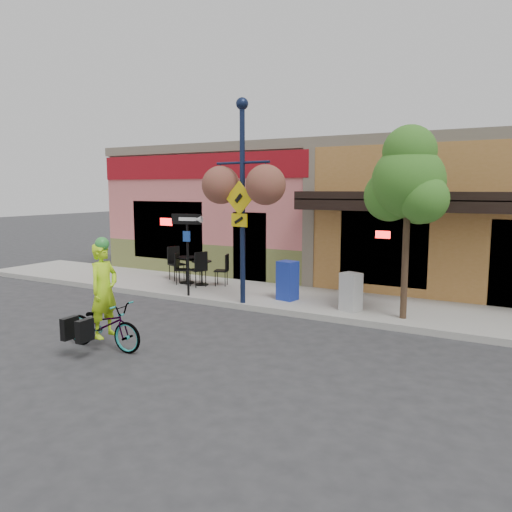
{
  "coord_description": "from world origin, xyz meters",
  "views": [
    {
      "loc": [
        4.84,
        -10.0,
        3.04
      ],
      "look_at": [
        -1.12,
        0.5,
        1.4
      ],
      "focal_mm": 35.0,
      "sensor_mm": 36.0,
      "label": 1
    }
  ],
  "objects_px": {
    "building": "(381,211)",
    "bicycle": "(104,325)",
    "lamp_post": "(242,203)",
    "newspaper_box_grey": "(351,292)",
    "newspaper_box_blue": "(288,281)",
    "cyclist_rider": "(104,303)",
    "one_way_sign": "(188,255)",
    "street_tree": "(407,223)"
  },
  "relations": [
    {
      "from": "bicycle",
      "to": "lamp_post",
      "type": "xyz_separation_m",
      "value": [
        0.64,
        4.07,
        2.23
      ]
    },
    {
      "from": "bicycle",
      "to": "cyclist_rider",
      "type": "height_order",
      "value": "cyclist_rider"
    },
    {
      "from": "lamp_post",
      "to": "newspaper_box_grey",
      "type": "bearing_deg",
      "value": 18.75
    },
    {
      "from": "building",
      "to": "one_way_sign",
      "type": "distance_m",
      "value": 7.67
    },
    {
      "from": "cyclist_rider",
      "to": "newspaper_box_blue",
      "type": "xyz_separation_m",
      "value": [
        1.43,
        4.94,
        -0.24
      ]
    },
    {
      "from": "lamp_post",
      "to": "one_way_sign",
      "type": "xyz_separation_m",
      "value": [
        -1.72,
        0.0,
        -1.43
      ]
    },
    {
      "from": "cyclist_rider",
      "to": "lamp_post",
      "type": "bearing_deg",
      "value": -11.31
    },
    {
      "from": "lamp_post",
      "to": "newspaper_box_blue",
      "type": "xyz_separation_m",
      "value": [
        0.84,
        0.86,
        -2.03
      ]
    },
    {
      "from": "building",
      "to": "newspaper_box_blue",
      "type": "xyz_separation_m",
      "value": [
        -0.75,
        -5.99,
        -1.59
      ]
    },
    {
      "from": "building",
      "to": "street_tree",
      "type": "distance_m",
      "value": 6.8
    },
    {
      "from": "cyclist_rider",
      "to": "street_tree",
      "type": "distance_m",
      "value": 6.55
    },
    {
      "from": "cyclist_rider",
      "to": "one_way_sign",
      "type": "xyz_separation_m",
      "value": [
        -1.14,
        4.07,
        0.37
      ]
    },
    {
      "from": "building",
      "to": "bicycle",
      "type": "distance_m",
      "value": 11.29
    },
    {
      "from": "cyclist_rider",
      "to": "newspaper_box_grey",
      "type": "height_order",
      "value": "cyclist_rider"
    },
    {
      "from": "building",
      "to": "newspaper_box_blue",
      "type": "bearing_deg",
      "value": -97.12
    },
    {
      "from": "building",
      "to": "newspaper_box_blue",
      "type": "relative_size",
      "value": 17.85
    },
    {
      "from": "one_way_sign",
      "to": "newspaper_box_grey",
      "type": "relative_size",
      "value": 2.44
    },
    {
      "from": "building",
      "to": "newspaper_box_grey",
      "type": "xyz_separation_m",
      "value": [
        1.07,
        -6.3,
        -1.65
      ]
    },
    {
      "from": "one_way_sign",
      "to": "lamp_post",
      "type": "bearing_deg",
      "value": -11.83
    },
    {
      "from": "bicycle",
      "to": "lamp_post",
      "type": "relative_size",
      "value": 0.35
    },
    {
      "from": "building",
      "to": "street_tree",
      "type": "height_order",
      "value": "building"
    },
    {
      "from": "newspaper_box_blue",
      "to": "newspaper_box_grey",
      "type": "xyz_separation_m",
      "value": [
        1.82,
        -0.31,
        -0.06
      ]
    },
    {
      "from": "lamp_post",
      "to": "bicycle",
      "type": "bearing_deg",
      "value": -91.9
    },
    {
      "from": "lamp_post",
      "to": "newspaper_box_blue",
      "type": "distance_m",
      "value": 2.36
    },
    {
      "from": "newspaper_box_blue",
      "to": "newspaper_box_grey",
      "type": "distance_m",
      "value": 1.85
    },
    {
      "from": "one_way_sign",
      "to": "street_tree",
      "type": "bearing_deg",
      "value": -7.11
    },
    {
      "from": "cyclist_rider",
      "to": "lamp_post",
      "type": "xyz_separation_m",
      "value": [
        0.59,
        4.07,
        1.8
      ]
    },
    {
      "from": "newspaper_box_grey",
      "to": "street_tree",
      "type": "relative_size",
      "value": 0.21
    },
    {
      "from": "cyclist_rider",
      "to": "street_tree",
      "type": "bearing_deg",
      "value": -47.89
    },
    {
      "from": "bicycle",
      "to": "newspaper_box_blue",
      "type": "xyz_separation_m",
      "value": [
        1.48,
        4.94,
        0.2
      ]
    },
    {
      "from": "cyclist_rider",
      "to": "one_way_sign",
      "type": "distance_m",
      "value": 4.25
    },
    {
      "from": "lamp_post",
      "to": "building",
      "type": "bearing_deg",
      "value": 83.93
    },
    {
      "from": "building",
      "to": "cyclist_rider",
      "type": "relative_size",
      "value": 10.17
    },
    {
      "from": "building",
      "to": "cyclist_rider",
      "type": "bearing_deg",
      "value": -101.28
    },
    {
      "from": "one_way_sign",
      "to": "newspaper_box_grey",
      "type": "height_order",
      "value": "one_way_sign"
    },
    {
      "from": "building",
      "to": "one_way_sign",
      "type": "relative_size",
      "value": 8.19
    },
    {
      "from": "building",
      "to": "bicycle",
      "type": "xyz_separation_m",
      "value": [
        -2.23,
        -10.92,
        -1.79
      ]
    },
    {
      "from": "building",
      "to": "cyclist_rider",
      "type": "distance_m",
      "value": 11.22
    },
    {
      "from": "newspaper_box_grey",
      "to": "cyclist_rider",
      "type": "bearing_deg",
      "value": -106.12
    },
    {
      "from": "bicycle",
      "to": "newspaper_box_grey",
      "type": "distance_m",
      "value": 5.69
    },
    {
      "from": "cyclist_rider",
      "to": "newspaper_box_grey",
      "type": "distance_m",
      "value": 5.66
    },
    {
      "from": "lamp_post",
      "to": "newspaper_box_grey",
      "type": "xyz_separation_m",
      "value": [
        2.66,
        0.55,
        -2.09
      ]
    }
  ]
}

